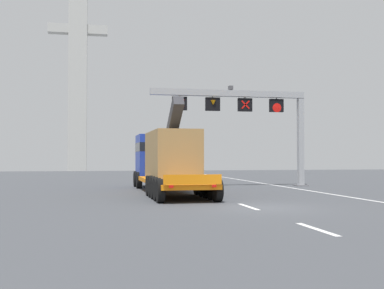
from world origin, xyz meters
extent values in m
plane|color=#424449|center=(0.00, 0.00, 0.00)|extent=(112.00, 112.00, 0.00)
cube|color=silver|center=(-0.52, -6.00, 0.01)|extent=(0.20, 2.60, 0.01)
cube|color=silver|center=(-0.52, 0.46, 0.01)|extent=(0.20, 2.60, 0.01)
cube|color=silver|center=(-0.52, 6.92, 0.01)|extent=(0.20, 2.60, 0.01)
cube|color=silver|center=(-0.52, 13.38, 0.01)|extent=(0.20, 2.60, 0.01)
cube|color=silver|center=(-0.52, 19.84, 0.01)|extent=(0.20, 2.60, 0.01)
cube|color=silver|center=(-0.52, 26.31, 0.01)|extent=(0.20, 2.60, 0.01)
cube|color=silver|center=(-0.52, 32.77, 0.01)|extent=(0.20, 2.60, 0.01)
cube|color=silver|center=(-0.52, 39.23, 0.01)|extent=(0.20, 2.60, 0.01)
cube|color=silver|center=(-0.52, 45.69, 0.01)|extent=(0.20, 2.60, 0.01)
cube|color=silver|center=(6.20, 12.00, 0.01)|extent=(0.20, 63.00, 0.01)
cube|color=#9EA0A5|center=(7.78, 13.90, 3.44)|extent=(0.40, 0.40, 6.88)
cube|color=slate|center=(7.78, 13.90, 0.04)|extent=(0.90, 0.90, 0.08)
cube|color=#9EA0A5|center=(2.36, 13.90, 6.63)|extent=(11.23, 0.44, 0.44)
cube|color=#4C4C51|center=(2.49, 13.90, 7.03)|extent=(0.28, 0.40, 0.28)
cube|color=black|center=(5.92, 13.90, 5.84)|extent=(1.03, 0.24, 0.94)
cube|color=#9EA0A5|center=(5.92, 13.90, 6.36)|extent=(0.08, 0.08, 0.16)
cone|color=red|center=(5.92, 13.77, 5.67)|extent=(0.66, 0.02, 0.66)
cube|color=black|center=(3.55, 13.90, 5.84)|extent=(1.03, 0.24, 0.94)
cube|color=#9EA0A5|center=(3.55, 13.90, 6.36)|extent=(0.08, 0.08, 0.16)
cube|color=red|center=(3.55, 13.77, 5.84)|extent=(0.63, 0.02, 0.63)
cube|color=red|center=(3.55, 13.77, 5.84)|extent=(0.63, 0.02, 0.63)
cube|color=black|center=(1.18, 13.90, 5.84)|extent=(1.03, 0.24, 0.94)
cube|color=#9EA0A5|center=(1.18, 13.90, 6.36)|extent=(0.08, 0.08, 0.16)
cone|color=orange|center=(1.18, 13.77, 5.94)|extent=(0.37, 0.37, 0.33)
cube|color=black|center=(-1.20, 13.90, 5.84)|extent=(1.03, 0.24, 0.94)
cube|color=#9EA0A5|center=(-1.20, 13.90, 6.36)|extent=(0.08, 0.08, 0.16)
cube|color=red|center=(-1.20, 13.77, 5.84)|extent=(0.63, 0.02, 0.63)
cube|color=red|center=(-1.20, 13.77, 5.84)|extent=(0.63, 0.02, 0.63)
cube|color=orange|center=(-2.67, 7.37, 0.73)|extent=(2.95, 10.44, 0.24)
cube|color=orange|center=(-2.59, 2.09, 1.10)|extent=(2.66, 0.12, 0.44)
cylinder|color=black|center=(-3.95, 2.85, 0.55)|extent=(0.34, 1.10, 1.10)
cylinder|color=black|center=(-1.25, 2.89, 0.55)|extent=(0.34, 1.10, 1.10)
cylinder|color=black|center=(-3.97, 3.90, 0.55)|extent=(0.34, 1.10, 1.10)
cylinder|color=black|center=(-1.27, 3.94, 0.55)|extent=(0.34, 1.10, 1.10)
cylinder|color=black|center=(-3.98, 4.95, 0.55)|extent=(0.34, 1.10, 1.10)
cylinder|color=black|center=(-1.28, 4.99, 0.55)|extent=(0.34, 1.10, 1.10)
cylinder|color=black|center=(-4.00, 6.00, 0.55)|extent=(0.34, 1.10, 1.10)
cylinder|color=black|center=(-1.30, 6.04, 0.55)|extent=(0.34, 1.10, 1.10)
cylinder|color=black|center=(-4.01, 7.05, 0.55)|extent=(0.34, 1.10, 1.10)
cylinder|color=black|center=(-1.31, 7.09, 0.55)|extent=(0.34, 1.10, 1.10)
cube|color=#1E38AD|center=(-2.77, 14.47, 2.10)|extent=(2.62, 3.24, 3.10)
cube|color=black|center=(-2.77, 14.47, 2.80)|extent=(2.65, 3.26, 0.60)
cylinder|color=black|center=(-4.07, 15.33, 0.55)|extent=(0.36, 1.10, 1.10)
cylinder|color=black|center=(-1.50, 15.37, 0.55)|extent=(0.36, 1.10, 1.10)
cylinder|color=black|center=(-4.04, 13.33, 0.55)|extent=(0.36, 1.10, 1.10)
cylinder|color=black|center=(-1.47, 13.37, 0.55)|extent=(0.36, 1.10, 1.10)
cube|color=#9E7A47|center=(-2.67, 7.77, 2.20)|extent=(2.46, 5.75, 2.70)
cube|color=#2D2D33|center=(-2.66, 6.91, 4.15)|extent=(0.60, 2.95, 2.29)
cube|color=red|center=(-3.57, 2.03, 0.80)|extent=(0.20, 0.06, 0.12)
cube|color=red|center=(-1.61, 2.06, 0.80)|extent=(0.20, 0.06, 0.12)
cube|color=#B7B7B2|center=(-9.90, 57.03, 17.65)|extent=(2.80, 2.00, 35.31)
cube|color=#B7B7B2|center=(-9.90, 57.03, 21.89)|extent=(9.00, 1.60, 1.40)
camera|label=1|loc=(-6.75, -19.02, 2.09)|focal=45.02mm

